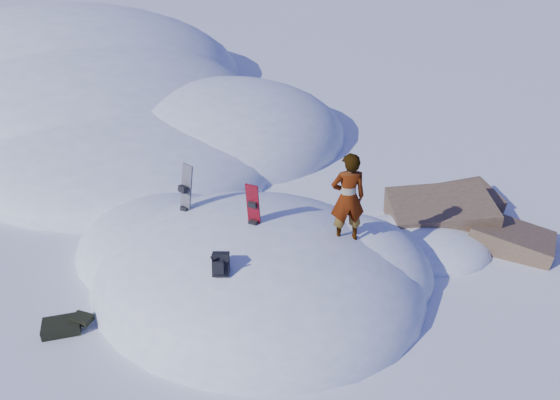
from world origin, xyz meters
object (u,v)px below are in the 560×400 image
(snowboard_dark, at_px, (185,201))
(person, at_px, (348,198))
(snowboard_red, at_px, (254,215))
(backpack, at_px, (220,265))

(snowboard_dark, distance_m, person, 3.50)
(person, bearing_deg, snowboard_red, -11.86)
(backpack, bearing_deg, person, 28.67)
(snowboard_red, height_order, backpack, snowboard_red)
(person, bearing_deg, backpack, 20.89)
(snowboard_dark, xyz_separation_m, person, (3.44, -0.10, 0.64))
(backpack, bearing_deg, snowboard_dark, 113.28)
(snowboard_red, xyz_separation_m, backpack, (-0.12, -1.48, -0.19))
(snowboard_red, bearing_deg, backpack, -85.87)
(snowboard_red, relative_size, snowboard_dark, 0.87)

